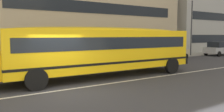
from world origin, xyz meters
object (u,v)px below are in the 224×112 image
Objects in this scene: school_bus at (101,48)px; parked_car_silver_mid_block at (219,48)px; street_lamp at (192,19)px; parked_car_beige_by_lamppost at (170,51)px.

school_bus is 19.33m from parked_car_silver_mid_block.
parked_car_beige_by_lamppost is at bearing -162.18° from street_lamp.
school_bus is 17.27m from street_lamp.
parked_car_silver_mid_block is at bearing -0.24° from parked_car_beige_by_lamppost.
parked_car_silver_mid_block is 0.58× the size of street_lamp.
street_lamp reaches higher than school_bus.
parked_car_beige_by_lamppost is 6.75m from street_lamp.
parked_car_silver_mid_block is (18.84, 4.20, -0.90)m from school_bus.
street_lamp reaches higher than parked_car_silver_mid_block.
school_bus is at bearing -159.33° from street_lamp.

